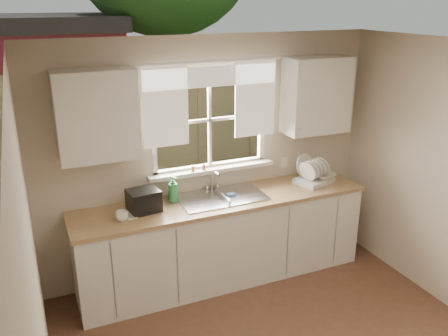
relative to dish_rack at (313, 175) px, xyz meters
name	(u,v)px	position (x,y,z in m)	size (l,w,h in m)	color
room_walls	(326,249)	(-1.09, -1.76, 0.24)	(3.62, 4.02, 2.50)	beige
ceiling	(335,56)	(-1.09, -1.70, 1.50)	(3.60, 4.00, 0.02)	silver
window	(210,136)	(-1.09, 0.30, 0.49)	(1.38, 0.16, 1.06)	white
curtains	(212,93)	(-1.09, 0.25, 0.94)	(1.50, 0.03, 0.81)	white
base_cabinets	(223,240)	(-1.09, -0.02, -0.56)	(3.00, 0.62, 0.87)	silver
countertop	(223,201)	(-1.09, -0.02, -0.11)	(3.04, 0.65, 0.04)	#A78153
upper_cabinet_left	(96,115)	(-2.24, 0.13, 0.85)	(0.70, 0.33, 0.80)	silver
upper_cabinet_right	(317,95)	(0.06, 0.13, 0.85)	(0.70, 0.33, 0.80)	silver
wall_outlet	(284,162)	(-0.21, 0.29, 0.08)	(0.08, 0.01, 0.12)	beige
sill_jars	(198,168)	(-1.25, 0.24, 0.18)	(0.16, 0.04, 0.06)	brown
sink	(222,204)	(-1.09, 0.01, -0.16)	(0.88, 0.52, 0.40)	#B7B7BC
dish_rack	(313,175)	(0.00, 0.00, 0.00)	(0.46, 0.40, 0.30)	silver
bowl	(324,175)	(0.11, -0.05, 0.00)	(0.24, 0.24, 0.06)	silver
soap_bottle_a	(173,189)	(-1.57, 0.10, 0.05)	(0.10, 0.11, 0.27)	#2E8D49
soap_bottle_b	(144,198)	(-1.86, 0.11, 0.00)	(0.08, 0.08, 0.18)	blue
soap_bottle_c	(173,192)	(-1.55, 0.18, -0.01)	(0.11, 0.11, 0.14)	beige
saucer	(130,215)	(-2.04, -0.04, -0.08)	(0.19, 0.19, 0.01)	beige
cup	(122,216)	(-2.13, -0.11, -0.04)	(0.12, 0.12, 0.09)	white
black_appliance	(144,200)	(-1.89, 0.02, 0.02)	(0.29, 0.25, 0.21)	black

